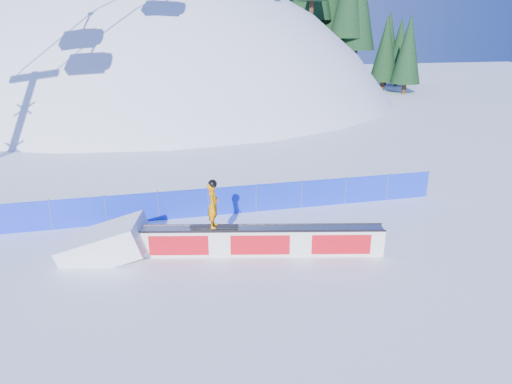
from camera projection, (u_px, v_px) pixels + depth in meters
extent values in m
plane|color=white|center=(196.00, 272.00, 14.41)|extent=(160.00, 160.00, 0.00)
sphere|color=white|center=(167.00, 235.00, 58.98)|extent=(64.00, 64.00, 64.00)
cylinder|color=#382616|center=(286.00, 2.00, 54.80)|extent=(0.50, 0.50, 1.40)
cylinder|color=#382616|center=(293.00, 0.00, 52.52)|extent=(0.50, 0.50, 1.40)
cylinder|color=#382616|center=(327.00, 28.00, 54.33)|extent=(0.50, 0.50, 1.40)
cylinder|color=#382616|center=(336.00, 40.00, 56.03)|extent=(0.50, 0.50, 1.40)
cone|color=black|center=(338.00, 3.00, 54.58)|extent=(3.23, 3.23, 7.35)
cylinder|color=#382616|center=(368.00, 62.00, 51.34)|extent=(0.50, 0.50, 1.40)
cone|color=black|center=(372.00, 9.00, 49.45)|extent=(4.37, 4.37, 9.93)
cylinder|color=#382616|center=(336.00, 50.00, 58.88)|extent=(0.50, 0.50, 1.40)
cone|color=black|center=(339.00, 9.00, 57.18)|extent=(3.90, 3.90, 8.86)
cylinder|color=#382616|center=(379.00, 82.00, 53.30)|extent=(0.50, 0.50, 1.40)
cone|color=black|center=(383.00, 37.00, 51.60)|extent=(3.89, 3.89, 8.83)
cylinder|color=#382616|center=(380.00, 84.00, 57.46)|extent=(0.50, 0.50, 1.40)
cone|color=black|center=(383.00, 49.00, 56.03)|extent=(3.18, 3.18, 7.24)
cylinder|color=#382616|center=(388.00, 82.00, 60.42)|extent=(0.50, 0.50, 1.40)
cone|color=black|center=(392.00, 40.00, 58.63)|extent=(4.10, 4.10, 9.32)
cylinder|color=#382616|center=(400.00, 81.00, 61.19)|extent=(0.50, 0.50, 1.40)
cone|color=black|center=(404.00, 46.00, 59.69)|extent=(3.36, 3.36, 7.63)
cube|color=#1230DD|center=(184.00, 204.00, 18.33)|extent=(22.00, 0.03, 1.20)
cylinder|color=#435079|center=(51.00, 214.00, 17.24)|extent=(0.05, 0.05, 1.30)
cylinder|color=#435079|center=(106.00, 209.00, 17.67)|extent=(0.05, 0.05, 1.30)
cylinder|color=#435079|center=(158.00, 205.00, 18.10)|extent=(0.05, 0.05, 1.30)
cylinder|color=#435079|center=(208.00, 201.00, 18.53)|extent=(0.05, 0.05, 1.30)
cylinder|color=#435079|center=(256.00, 197.00, 18.96)|extent=(0.05, 0.05, 1.30)
cylinder|color=#435079|center=(302.00, 193.00, 19.39)|extent=(0.05, 0.05, 1.30)
cylinder|color=#435079|center=(346.00, 190.00, 19.82)|extent=(0.05, 0.05, 1.30)
cylinder|color=#435079|center=(387.00, 186.00, 20.25)|extent=(0.05, 0.05, 1.30)
cylinder|color=#435079|center=(428.00, 183.00, 20.68)|extent=(0.05, 0.05, 1.30)
cube|color=white|center=(260.00, 242.00, 15.42)|extent=(8.25, 2.30, 0.94)
cube|color=#91959F|center=(260.00, 228.00, 15.26)|extent=(8.18, 2.30, 0.04)
cube|color=black|center=(260.00, 232.00, 14.99)|extent=(8.15, 1.82, 0.06)
cube|color=black|center=(260.00, 225.00, 15.51)|extent=(8.15, 1.82, 0.06)
cube|color=red|center=(260.00, 245.00, 15.17)|extent=(7.74, 1.72, 0.70)
cube|color=red|center=(260.00, 238.00, 15.68)|extent=(7.74, 1.72, 0.70)
cube|color=black|center=(214.00, 227.00, 15.22)|extent=(1.64, 0.63, 0.03)
imported|color=orange|center=(213.00, 205.00, 14.95)|extent=(0.52, 0.65, 1.56)
sphere|color=black|center=(212.00, 184.00, 14.70)|extent=(0.29, 0.29, 0.29)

